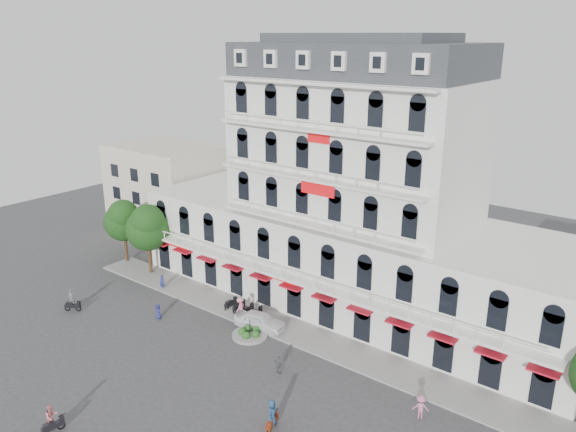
# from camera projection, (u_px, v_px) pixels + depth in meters

# --- Properties ---
(ground) EXTENTS (120.00, 120.00, 0.00)m
(ground) POSITION_uv_depth(u_px,v_px,m) (228.00, 379.00, 43.81)
(ground) COLOR #38383A
(ground) RESTS_ON ground
(sidewalk) EXTENTS (53.00, 4.00, 0.16)m
(sidewalk) POSITION_uv_depth(u_px,v_px,m) (297.00, 332.00, 50.54)
(sidewalk) COLOR gray
(sidewalk) RESTS_ON ground
(main_building) EXTENTS (45.00, 15.00, 25.80)m
(main_building) POSITION_uv_depth(u_px,v_px,m) (353.00, 205.00, 54.24)
(main_building) COLOR silver
(main_building) RESTS_ON ground
(flank_building_west) EXTENTS (14.00, 10.00, 12.00)m
(flank_building_west) POSITION_uv_depth(u_px,v_px,m) (167.00, 190.00, 74.50)
(flank_building_west) COLOR beige
(flank_building_west) RESTS_ON ground
(traffic_island) EXTENTS (3.20, 3.20, 1.60)m
(traffic_island) POSITION_uv_depth(u_px,v_px,m) (250.00, 334.00, 49.99)
(traffic_island) COLOR gray
(traffic_island) RESTS_ON ground
(parked_scooter_row) EXTENTS (4.40, 1.80, 1.10)m
(parked_scooter_row) POSITION_uv_depth(u_px,v_px,m) (243.00, 314.00, 54.13)
(parked_scooter_row) COLOR black
(parked_scooter_row) RESTS_ON ground
(tree_west_outer) EXTENTS (4.50, 4.48, 7.76)m
(tree_west_outer) POSITION_uv_depth(u_px,v_px,m) (123.00, 219.00, 64.82)
(tree_west_outer) COLOR #382314
(tree_west_outer) RESTS_ON ground
(tree_west_inner) EXTENTS (4.76, 4.76, 8.25)m
(tree_west_inner) POSITION_uv_depth(u_px,v_px,m) (147.00, 226.00, 61.42)
(tree_west_inner) COLOR #382314
(tree_west_inner) RESTS_ON ground
(parked_car) EXTENTS (5.12, 2.85, 1.65)m
(parked_car) POSITION_uv_depth(u_px,v_px,m) (260.00, 321.00, 51.05)
(parked_car) COLOR white
(parked_car) RESTS_ON ground
(rider_west) EXTENTS (1.47, 1.14, 2.34)m
(rider_west) POSITION_uv_depth(u_px,v_px,m) (72.00, 301.00, 54.32)
(rider_west) COLOR black
(rider_west) RESTS_ON ground
(rider_southwest) EXTENTS (0.74, 1.70, 2.20)m
(rider_southwest) POSITION_uv_depth(u_px,v_px,m) (52.00, 419.00, 37.59)
(rider_southwest) COLOR black
(rider_southwest) RESTS_ON ground
(rider_east) EXTENTS (0.83, 1.67, 2.34)m
(rider_east) POSITION_uv_depth(u_px,v_px,m) (272.00, 415.00, 37.87)
(rider_east) COLOR maroon
(rider_east) RESTS_ON ground
(rider_center) EXTENTS (0.92, 1.69, 2.33)m
(rider_center) POSITION_uv_depth(u_px,v_px,m) (240.00, 308.00, 52.54)
(rider_center) COLOR black
(rider_center) RESTS_ON ground
(pedestrian_left) EXTENTS (0.76, 0.51, 1.50)m
(pedestrian_left) POSITION_uv_depth(u_px,v_px,m) (158.00, 311.00, 52.96)
(pedestrian_left) COLOR navy
(pedestrian_left) RESTS_ON ground
(pedestrian_mid) EXTENTS (0.96, 0.42, 1.63)m
(pedestrian_mid) POSITION_uv_depth(u_px,v_px,m) (278.00, 364.00, 44.34)
(pedestrian_mid) COLOR slate
(pedestrian_mid) RESTS_ON ground
(pedestrian_right) EXTENTS (1.33, 1.12, 1.79)m
(pedestrian_right) POSITION_uv_depth(u_px,v_px,m) (421.00, 407.00, 39.13)
(pedestrian_right) COLOR #CB6B90
(pedestrian_right) RESTS_ON ground
(pedestrian_far) EXTENTS (0.69, 0.59, 1.61)m
(pedestrian_far) POSITION_uv_depth(u_px,v_px,m) (162.00, 282.00, 59.04)
(pedestrian_far) COLOR navy
(pedestrian_far) RESTS_ON ground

